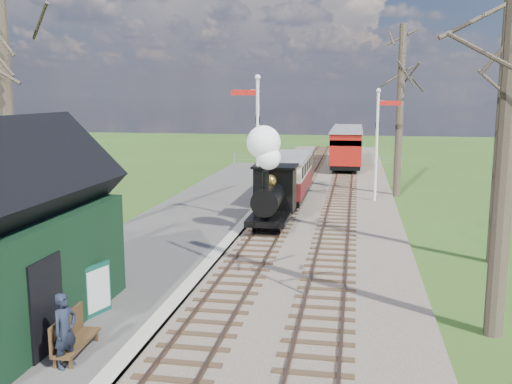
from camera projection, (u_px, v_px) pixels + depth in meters
distant_hills at (338, 264)px, 73.32m from camera, size 114.40×48.00×22.02m
ballast_bed at (315, 200)px, 29.46m from camera, size 8.00×60.00×0.10m
track_near at (290, 198)px, 29.67m from camera, size 1.60×60.00×0.15m
track_far at (341, 199)px, 29.22m from camera, size 1.60×60.00×0.15m
platform at (179, 231)px, 22.50m from camera, size 5.00×44.00×0.20m
coping_strip at (236, 233)px, 22.11m from camera, size 0.40×44.00×0.21m
station_shed at (4, 240)px, 12.56m from camera, size 3.25×6.30×4.78m
semaphore_near at (256, 139)px, 23.38m from camera, size 1.22×0.24×6.22m
semaphore_far at (378, 136)px, 28.37m from camera, size 1.22×0.24×5.72m
bare_trees at (291, 102)px, 17.03m from camera, size 15.51×22.39×12.00m
fence_line at (316, 160)px, 43.13m from camera, size 12.60×0.08×1.00m
locomotive at (271, 184)px, 22.72m from camera, size 1.64×3.82×4.09m
coach at (289, 175)px, 28.68m from camera, size 1.91×6.55×2.01m
red_carriage_a at (346, 149)px, 40.38m from camera, size 2.23×5.53×2.35m
red_carriage_b at (347, 142)px, 45.72m from camera, size 2.23×5.53×2.35m
sign_board at (97, 289)px, 13.63m from camera, size 0.35×0.84×1.25m
bench at (71, 335)px, 11.59m from camera, size 0.51×1.50×0.84m
person at (65, 330)px, 10.97m from camera, size 0.51×0.62×1.48m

